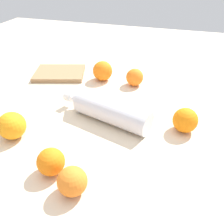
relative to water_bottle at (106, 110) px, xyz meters
The scene contains 9 objects.
ground_plane 0.08m from the water_bottle, 149.14° to the left, with size 2.40×2.40×0.00m, color beige.
water_bottle is the anchor object (origin of this frame).
orange_0 0.29m from the water_bottle, 69.26° to the right, with size 0.08×0.08×0.08m, color orange.
orange_1 0.25m from the water_bottle, 77.32° to the left, with size 0.07×0.07×0.07m, color orange.
orange_2 0.26m from the water_bottle, 97.24° to the right, with size 0.07×0.07×0.07m, color orange.
orange_3 0.28m from the water_bottle, 93.46° to the left, with size 0.07×0.07×0.07m, color orange.
orange_4 0.27m from the water_bottle, 35.00° to the left, with size 0.08×0.08×0.08m, color orange.
orange_5 0.24m from the water_bottle, behind, with size 0.07×0.07×0.07m, color orange.
cutting_board 0.39m from the water_bottle, 41.48° to the right, with size 0.20×0.16×0.02m, color #99724C.
Camera 1 is at (-0.14, 0.56, 0.44)m, focal length 39.06 mm.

